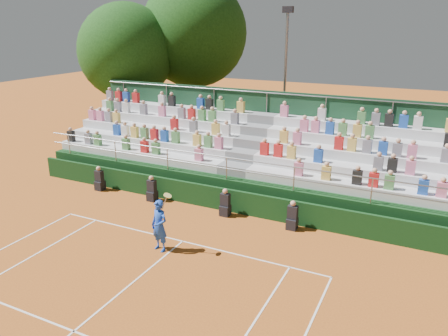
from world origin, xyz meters
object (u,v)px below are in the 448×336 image
at_px(tree_west, 126,52).
at_px(floodlight_mast, 285,72).
at_px(tree_east, 194,33).
at_px(tennis_player, 159,226).

height_order(tree_west, floodlight_mast, tree_west).
height_order(tree_west, tree_east, tree_east).
bearing_deg(tennis_player, tree_east, 115.29).
bearing_deg(tennis_player, floodlight_mast, 90.10).
relative_size(tree_east, floodlight_mast, 1.24).
relative_size(tree_west, tree_east, 0.85).
distance_m(tennis_player, floodlight_mast, 13.92).
bearing_deg(tree_east, floodlight_mast, -17.81).
relative_size(tree_west, floodlight_mast, 1.05).
xyz_separation_m(tennis_player, tree_east, (-7.43, 15.72, 5.98)).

